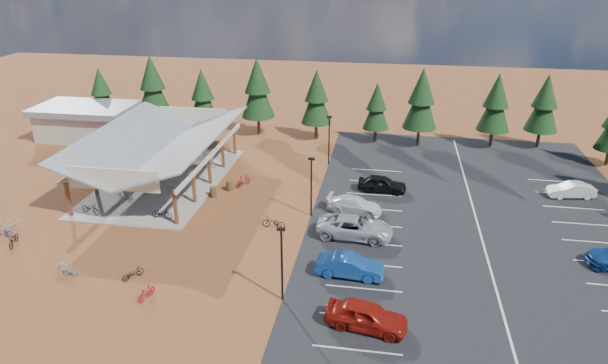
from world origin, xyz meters
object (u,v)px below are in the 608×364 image
(lamp_post_1, at_px, (311,183))
(bike_3, at_px, (153,157))
(bike_15, at_px, (243,181))
(car_2, at_px, (355,227))
(lamp_post_0, at_px, (282,259))
(bike_12, at_px, (133,273))
(trash_bin_1, at_px, (230,186))
(car_9, at_px, (571,190))
(outbuilding, at_px, (86,121))
(car_3, at_px, (355,205))
(bike_2, at_px, (140,167))
(bike_9, at_px, (12,223))
(bike_8, at_px, (14,239))
(bike_13, at_px, (68,269))
(bike_6, at_px, (208,164))
(car_0, at_px, (366,316))
(bike_0, at_px, (90,208))
(bike_5, at_px, (175,187))
(bike_16, at_px, (273,223))
(bike_pavilion, at_px, (160,143))
(car_1, at_px, (350,266))
(bike_1, at_px, (123,189))
(car_4, at_px, (382,184))
(bike_4, at_px, (162,213))
(bike_10, at_px, (4,232))
(bike_11, at_px, (147,293))
(trash_bin_0, at_px, (213,192))
(bike_7, at_px, (200,152))
(lamp_post_2, at_px, (329,137))

(lamp_post_1, distance_m, bike_3, 20.58)
(bike_15, bearing_deg, car_2, 172.61)
(lamp_post_0, distance_m, bike_12, 10.73)
(lamp_post_0, relative_size, car_2, 0.88)
(trash_bin_1, distance_m, car_9, 30.66)
(outbuilding, xyz_separation_m, car_3, (32.51, -14.83, -1.32))
(bike_2, height_order, bike_9, bike_9)
(bike_8, distance_m, bike_9, 3.01)
(bike_13, relative_size, car_9, 0.42)
(trash_bin_1, relative_size, bike_6, 0.54)
(bike_8, height_order, car_0, car_0)
(lamp_post_1, xyz_separation_m, bike_0, (-18.17, -2.80, -2.38))
(bike_5, height_order, bike_15, bike_15)
(lamp_post_0, relative_size, bike_6, 3.07)
(bike_0, height_order, car_2, car_2)
(bike_2, distance_m, bike_5, 6.72)
(bike_0, xyz_separation_m, bike_16, (15.56, 0.10, -0.09))
(lamp_post_1, relative_size, car_3, 1.11)
(bike_pavilion, height_order, trash_bin_1, bike_pavilion)
(bike_15, height_order, car_1, car_1)
(bike_1, distance_m, bike_8, 10.49)
(bike_pavilion, xyz_separation_m, car_1, (18.94, -13.62, -3.03))
(bike_6, bearing_deg, car_4, -106.37)
(bike_4, relative_size, bike_10, 1.04)
(bike_16, bearing_deg, trash_bin_1, -131.96)
(lamp_post_1, height_order, bike_11, lamp_post_1)
(bike_2, xyz_separation_m, car_2, (22.11, -9.97, 0.32))
(car_1, bearing_deg, bike_9, 88.46)
(bike_2, height_order, bike_13, bike_13)
(bike_1, height_order, car_1, car_1)
(trash_bin_0, xyz_separation_m, bike_9, (-13.82, -8.41, 0.03))
(bike_9, relative_size, car_1, 0.35)
(car_9, bearing_deg, bike_12, -69.22)
(bike_3, relative_size, bike_6, 0.99)
(bike_pavilion, height_order, bike_6, bike_pavilion)
(bike_7, distance_m, car_1, 27.19)
(bike_pavilion, distance_m, bike_4, 8.86)
(lamp_post_0, height_order, bike_1, lamp_post_0)
(lamp_post_0, bearing_deg, bike_3, 130.05)
(bike_16, bearing_deg, bike_pavilion, -113.98)
(bike_7, bearing_deg, outbuilding, 66.32)
(lamp_post_0, height_order, bike_3, lamp_post_0)
(lamp_post_2, relative_size, bike_2, 3.14)
(lamp_post_2, distance_m, bike_16, 15.13)
(car_2, height_order, car_9, car_2)
(bike_10, height_order, car_3, car_3)
(lamp_post_1, relative_size, bike_7, 3.30)
(bike_5, relative_size, bike_6, 0.88)
(bike_11, bearing_deg, bike_3, 130.92)
(lamp_post_1, height_order, bike_2, lamp_post_1)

